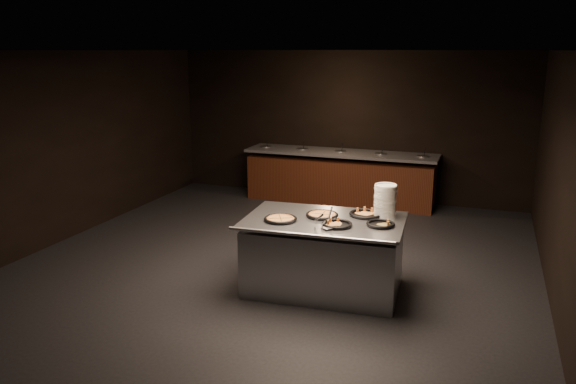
{
  "coord_description": "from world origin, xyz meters",
  "views": [
    {
      "loc": [
        2.67,
        -6.78,
        2.91
      ],
      "look_at": [
        0.11,
        0.3,
        0.99
      ],
      "focal_mm": 35.0,
      "sensor_mm": 36.0,
      "label": 1
    }
  ],
  "objects_px": {
    "plate_stack": "(385,201)",
    "pan_cheese_whole": "(322,215)",
    "serving_counter": "(324,256)",
    "pan_veggie_whole": "(280,219)"
  },
  "relations": [
    {
      "from": "serving_counter",
      "to": "pan_cheese_whole",
      "type": "height_order",
      "value": "pan_cheese_whole"
    },
    {
      "from": "serving_counter",
      "to": "plate_stack",
      "type": "height_order",
      "value": "plate_stack"
    },
    {
      "from": "serving_counter",
      "to": "pan_veggie_whole",
      "type": "distance_m",
      "value": 0.73
    },
    {
      "from": "pan_veggie_whole",
      "to": "pan_cheese_whole",
      "type": "xyz_separation_m",
      "value": [
        0.42,
        0.34,
        0.0
      ]
    },
    {
      "from": "serving_counter",
      "to": "pan_veggie_whole",
      "type": "relative_size",
      "value": 4.99
    },
    {
      "from": "plate_stack",
      "to": "pan_cheese_whole",
      "type": "bearing_deg",
      "value": -158.83
    },
    {
      "from": "pan_cheese_whole",
      "to": "serving_counter",
      "type": "bearing_deg",
      "value": -59.72
    },
    {
      "from": "pan_cheese_whole",
      "to": "pan_veggie_whole",
      "type": "bearing_deg",
      "value": -141.33
    },
    {
      "from": "serving_counter",
      "to": "pan_cheese_whole",
      "type": "distance_m",
      "value": 0.51
    },
    {
      "from": "plate_stack",
      "to": "pan_veggie_whole",
      "type": "xyz_separation_m",
      "value": [
        -1.14,
        -0.62,
        -0.18
      ]
    }
  ]
}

